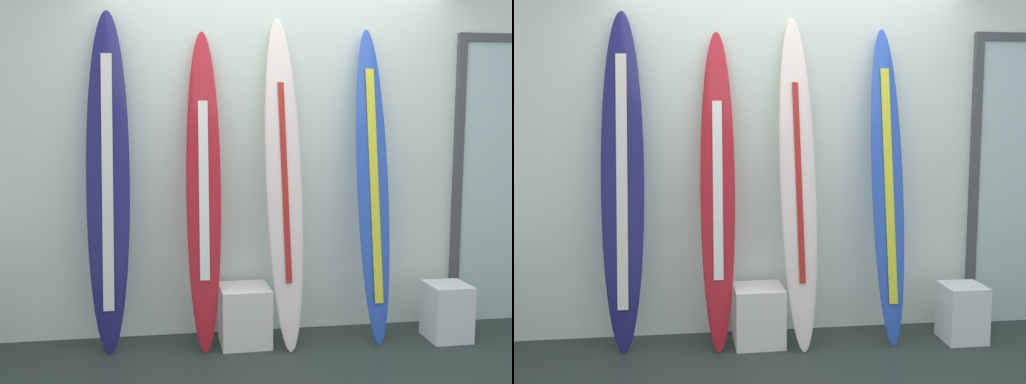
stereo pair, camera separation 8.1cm
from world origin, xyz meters
TOP-DOWN VIEW (x-y plane):
  - wall_back at (0.00, 1.30)m, footprint 7.20×0.20m
  - surfboard_navy at (-1.16, 1.00)m, footprint 0.30×0.35m
  - surfboard_crimson at (-0.53, 0.97)m, footprint 0.25×0.42m
  - surfboard_ivory at (0.02, 0.94)m, footprint 0.28×0.50m
  - surfboard_cobalt at (0.65, 0.94)m, footprint 0.24×0.44m
  - display_block_left at (-0.25, 0.95)m, footprint 0.35×0.35m
  - display_block_center at (1.18, 0.83)m, footprint 0.28×0.28m

SIDE VIEW (x-z plane):
  - display_block_center at x=1.18m, z-range 0.00..0.40m
  - display_block_left at x=-0.25m, z-range 0.00..0.40m
  - surfboard_crimson at x=-0.53m, z-range 0.00..2.15m
  - surfboard_cobalt at x=0.65m, z-range -0.02..2.18m
  - surfboard_ivory at x=0.02m, z-range -0.01..2.24m
  - surfboard_navy at x=-1.16m, z-range 0.00..2.27m
  - wall_back at x=0.00m, z-range 0.00..2.80m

